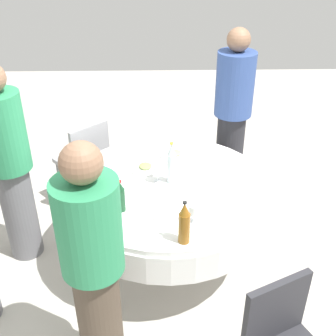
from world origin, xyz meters
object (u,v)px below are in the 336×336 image
Objects in this scene: dining_table at (168,199)px; bottle_clear_north at (171,164)px; bottle_dark_green_east at (121,197)px; bottle_amber_south at (184,224)px; plate_west at (145,168)px; person_east at (232,117)px; wine_glass_rear at (194,210)px; chair_far at (85,157)px; wine_glass_inner at (158,171)px; person_north at (9,164)px; plate_mid at (175,154)px; person_south at (94,268)px.

dining_table is 4.71× the size of bottle_clear_north.
bottle_dark_green_east is 0.53m from bottle_amber_south.
person_east reaches higher than plate_west.
wine_glass_rear reaches higher than chair_far.
bottle_amber_south is 2.23× the size of wine_glass_inner.
wine_glass_inner is 0.53× the size of plate_west.
person_east is 1.03× the size of person_north.
person_north is at bearing -75.86° from plate_mid.
person_south is 1.34m from person_north.
chair_far is at bearing -150.35° from bottle_amber_south.
bottle_amber_south is 0.18× the size of person_east.
wine_glass_inner is 0.08× the size of person_east.
plate_mid is 0.16× the size of person_north.
dining_table is at bearing 75.85° from wine_glass_inner.
chair_far is at bearing -142.46° from person_east.
bottle_amber_south is at bearing -103.44° from chair_far.
bottle_amber_south is 0.69m from bottle_clear_north.
wine_glass_rear is 1.47m from person_north.
person_south reaches higher than wine_glass_rear.
person_east reaches higher than dining_table.
plate_west is 0.15× the size of person_north.
wine_glass_inner is at bearing -166.85° from bottle_amber_south.
person_east is at bearing 141.27° from wine_glass_inner.
bottle_dark_green_east is 0.71× the size of bottle_clear_north.
plate_west is (-0.19, -0.20, -0.14)m from bottle_clear_north.
bottle_clear_north is at bearing -175.26° from bottle_amber_south.
bottle_dark_green_east is at bearing -44.36° from dining_table.
plate_west is (-0.69, -0.33, -0.09)m from wine_glass_rear.
wine_glass_inner is (-0.00, -0.10, -0.06)m from bottle_clear_north.
bottle_clear_north is at bearing 121.97° from dining_table.
bottle_dark_green_east is 1.77× the size of wine_glass_inner.
person_north is (-1.09, -0.77, 0.02)m from person_south.
person_south reaches higher than bottle_amber_south.
person_south reaches higher than plate_mid.
bottle_dark_green_east is 0.15× the size of person_south.
bottle_dark_green_east reaches higher than wine_glass_rear.
bottle_clear_north reaches higher than chair_far.
bottle_dark_green_east is at bearing -129.25° from bottle_amber_south.
bottle_clear_north reaches higher than wine_glass_rear.
person_east is at bearing 130.33° from plate_west.
person_east reaches higher than bottle_clear_north.
plate_west is at bearing -134.15° from bottle_clear_north.
dining_table is 11.68× the size of wine_glass_inner.
plate_mid is at bearing 170.91° from dining_table.
bottle_clear_north is 1.04m from person_east.
person_north reaches higher than chair_far.
dining_table is at bearing -90.00° from person_south.
person_north is (0.77, -1.80, -0.03)m from person_east.
person_east is 1.96m from person_north.
chair_far is at bearing -159.28° from bottle_dark_green_east.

